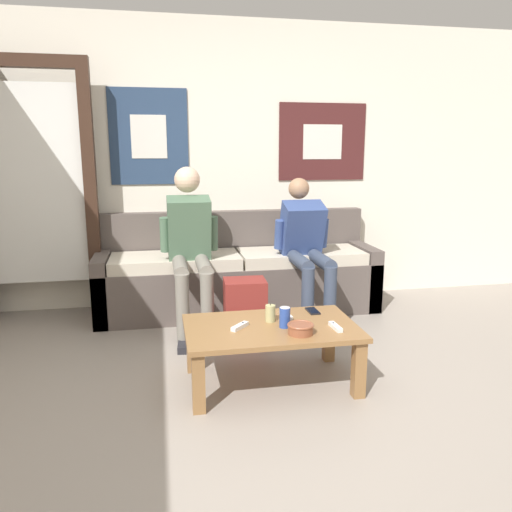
# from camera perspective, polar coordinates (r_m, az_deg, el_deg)

# --- Properties ---
(ground_plane) EXTENTS (18.00, 18.00, 0.00)m
(ground_plane) POSITION_cam_1_polar(r_m,az_deg,el_deg) (2.70, -0.63, -19.69)
(ground_plane) COLOR gray
(wall_back) EXTENTS (10.00, 0.07, 2.55)m
(wall_back) POSITION_cam_1_polar(r_m,az_deg,el_deg) (4.65, -5.94, 10.25)
(wall_back) COLOR silver
(wall_back) RESTS_ON ground_plane
(door_frame) EXTENTS (1.00, 0.10, 2.15)m
(door_frame) POSITION_cam_1_polar(r_m,az_deg,el_deg) (4.53, -24.16, 8.24)
(door_frame) COLOR #382319
(door_frame) RESTS_ON ground_plane
(couch) EXTENTS (2.45, 0.68, 0.87)m
(couch) POSITION_cam_1_polar(r_m,az_deg,el_deg) (4.47, -2.06, -2.32)
(couch) COLOR #564C47
(couch) RESTS_ON ground_plane
(coffee_table) EXTENTS (1.04, 0.64, 0.38)m
(coffee_table) POSITION_cam_1_polar(r_m,az_deg,el_deg) (3.07, 1.72, -9.06)
(coffee_table) COLOR olive
(coffee_table) RESTS_ON ground_plane
(person_seated_adult) EXTENTS (0.47, 0.88, 1.28)m
(person_seated_adult) POSITION_cam_1_polar(r_m,az_deg,el_deg) (3.98, -7.53, 1.65)
(person_seated_adult) COLOR gray
(person_seated_adult) RESTS_ON ground_plane
(person_seated_teen) EXTENTS (0.47, 0.91, 1.18)m
(person_seated_teen) POSITION_cam_1_polar(r_m,az_deg,el_deg) (4.16, 5.73, 1.37)
(person_seated_teen) COLOR #384256
(person_seated_teen) RESTS_ON ground_plane
(backpack) EXTENTS (0.32, 0.29, 0.48)m
(backpack) POSITION_cam_1_polar(r_m,az_deg,el_deg) (3.75, -1.25, -6.47)
(backpack) COLOR maroon
(backpack) RESTS_ON ground_plane
(ceramic_bowl) EXTENTS (0.16, 0.16, 0.06)m
(ceramic_bowl) POSITION_cam_1_polar(r_m,az_deg,el_deg) (2.92, 5.11, -8.20)
(ceramic_bowl) COLOR brown
(ceramic_bowl) RESTS_ON coffee_table
(pillar_candle) EXTENTS (0.06, 0.06, 0.12)m
(pillar_candle) POSITION_cam_1_polar(r_m,az_deg,el_deg) (3.10, 1.65, -6.57)
(pillar_candle) COLOR tan
(pillar_candle) RESTS_ON coffee_table
(drink_can_blue) EXTENTS (0.07, 0.07, 0.12)m
(drink_can_blue) POSITION_cam_1_polar(r_m,az_deg,el_deg) (3.00, 3.31, -7.01)
(drink_can_blue) COLOR #28479E
(drink_can_blue) RESTS_ON coffee_table
(game_controller_near_left) EXTENTS (0.04, 0.15, 0.03)m
(game_controller_near_left) POSITION_cam_1_polar(r_m,az_deg,el_deg) (3.03, 9.07, -7.99)
(game_controller_near_left) COLOR white
(game_controller_near_left) RESTS_ON coffee_table
(game_controller_near_right) EXTENTS (0.12, 0.13, 0.03)m
(game_controller_near_right) POSITION_cam_1_polar(r_m,az_deg,el_deg) (3.00, -1.87, -8.04)
(game_controller_near_right) COLOR white
(game_controller_near_right) RESTS_ON coffee_table
(game_controller_far_center) EXTENTS (0.06, 0.15, 0.03)m
(game_controller_far_center) POSITION_cam_1_polar(r_m,az_deg,el_deg) (3.20, 3.44, -6.75)
(game_controller_far_center) COLOR white
(game_controller_far_center) RESTS_ON coffee_table
(cell_phone) EXTENTS (0.07, 0.14, 0.01)m
(cell_phone) POSITION_cam_1_polar(r_m,az_deg,el_deg) (3.31, 6.49, -6.25)
(cell_phone) COLOR black
(cell_phone) RESTS_ON coffee_table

